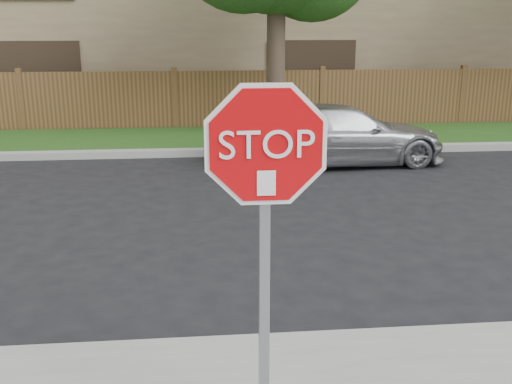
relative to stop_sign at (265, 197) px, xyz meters
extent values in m
plane|color=black|center=(-0.99, 1.48, -1.83)|extent=(90.00, 90.00, 0.00)
cube|color=gray|center=(-0.99, 9.63, -1.75)|extent=(70.00, 0.30, 0.15)
cube|color=#1E4714|center=(-0.99, 11.28, -1.77)|extent=(70.00, 3.00, 0.12)
cube|color=#52341D|center=(-0.99, 12.88, -1.03)|extent=(70.00, 0.12, 1.60)
cube|color=#8F7559|center=(-0.99, 18.48, 1.17)|extent=(34.00, 8.00, 6.00)
cylinder|color=#382B21|center=(1.51, 11.18, 0.13)|extent=(0.44, 0.44, 3.92)
cube|color=gray|center=(0.00, 0.05, -0.58)|extent=(0.06, 0.06, 2.30)
cylinder|color=white|center=(0.00, -0.02, 0.32)|extent=(1.01, 0.02, 1.01)
cylinder|color=#BB070A|center=(0.00, -0.03, 0.32)|extent=(0.93, 0.02, 0.93)
cube|color=white|center=(0.00, -0.05, 0.10)|extent=(0.11, 0.00, 0.15)
imported|color=#B4B8BC|center=(2.58, 8.58, -1.22)|extent=(4.35, 2.08, 1.22)
camera|label=1|loc=(-0.39, -3.39, 1.00)|focal=42.00mm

